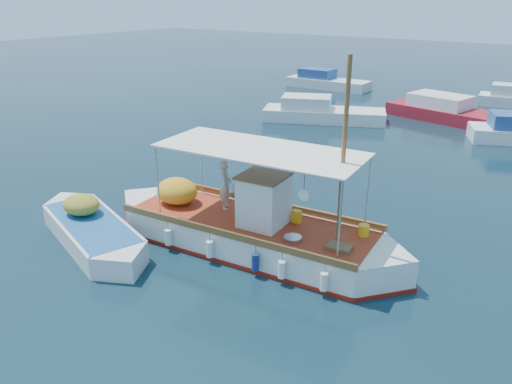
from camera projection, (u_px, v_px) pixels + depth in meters
The scene contains 6 objects.
ground at pixel (280, 246), 16.46m from camera, with size 160.00×160.00×0.00m, color black.
fishing_caique at pixel (248, 231), 16.20m from camera, with size 10.68×3.53×6.54m.
dinghy at pixel (92, 232), 16.67m from camera, with size 6.24×3.32×1.61m.
bg_boat_nw at pixel (320, 113), 32.34m from camera, with size 8.05×5.25×1.80m.
bg_boat_n at pixel (454, 114), 32.21m from camera, with size 9.53×4.89×1.80m.
bg_boat_far_w at pixel (326, 82), 43.66m from camera, with size 7.27×2.31×1.80m.
Camera 1 is at (7.59, -12.53, 7.76)m, focal length 35.00 mm.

